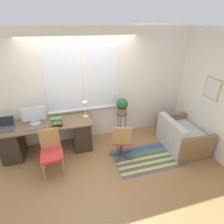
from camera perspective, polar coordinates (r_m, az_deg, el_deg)
ground_plane at (r=4.27m, az=-6.76°, el=-12.99°), size 14.00×14.00×0.00m
wall_back_with_window at (r=4.23m, az=-9.41°, el=7.73°), size 9.00×0.12×2.70m
wall_right_with_picture at (r=4.69m, az=26.83°, el=6.98°), size 0.08×9.00×2.70m
desk at (r=4.30m, az=-20.04°, el=-7.59°), size 2.00×0.65×0.76m
laptop at (r=4.26m, az=-31.18°, el=-4.09°), size 0.29×0.30×0.23m
monitor at (r=4.12m, az=-24.18°, el=-1.01°), size 0.48×0.22×0.40m
keyboard at (r=4.01m, az=-23.96°, el=-4.92°), size 0.34×0.14×0.02m
mouse at (r=3.96m, az=-20.40°, el=-4.51°), size 0.04×0.06×0.03m
desk_lamp at (r=4.04m, az=-8.86°, el=2.48°), size 0.13×0.13×0.40m
book_stack at (r=3.90m, az=-17.47°, el=-3.10°), size 0.24×0.19×0.19m
desk_chair_wooden at (r=3.73m, az=-19.17°, el=-11.92°), size 0.45×0.45×0.91m
office_chair_swivel at (r=3.82m, az=3.18°, el=-9.12°), size 0.54×0.55×0.88m
couch_loveseat at (r=4.58m, az=21.52°, el=-7.53°), size 0.84×1.15×0.76m
plant_stand at (r=4.43m, az=3.19°, el=-1.52°), size 0.26×0.26×0.71m
potted_plant at (r=4.29m, az=3.29°, el=2.06°), size 0.29×0.29×0.40m
floor_rug_striped at (r=4.18m, az=11.46°, el=-14.43°), size 1.51×0.90×0.01m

